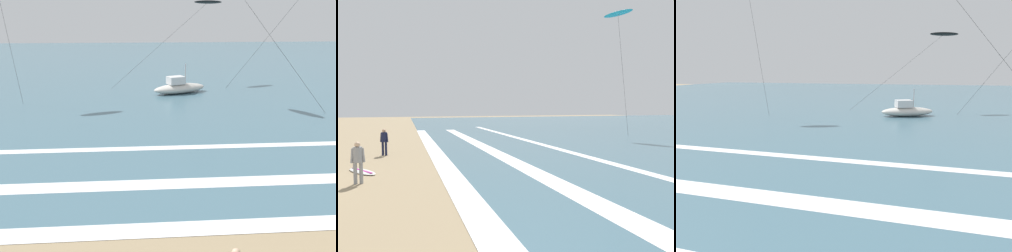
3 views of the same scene
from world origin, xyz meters
TOP-DOWN VIEW (x-y plane):
  - ocean_surface at (0.00, 51.76)m, footprint 140.00×90.00m
  - wave_foam_shoreline at (-0.66, 7.16)m, footprint 49.28×0.95m
  - wave_foam_mid_break at (0.20, 10.74)m, footprint 50.87×1.02m
  - wave_foam_outer_break at (-0.37, 15.32)m, footprint 57.73×0.63m
  - kite_black_high_left at (4.79, 35.00)m, footprint 11.47×2.94m
  - offshore_boat at (1.47, 30.18)m, footprint 5.46×3.55m

SIDE VIEW (x-z plane):
  - ocean_surface at x=0.00m, z-range 0.00..0.01m
  - wave_foam_shoreline at x=-0.66m, z-range 0.01..0.02m
  - wave_foam_mid_break at x=0.20m, z-range 0.01..0.02m
  - wave_foam_outer_break at x=-0.37m, z-range 0.01..0.02m
  - offshore_boat at x=1.47m, z-range -0.80..1.90m
  - kite_black_high_left at x=4.79m, z-range 3.96..12.43m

